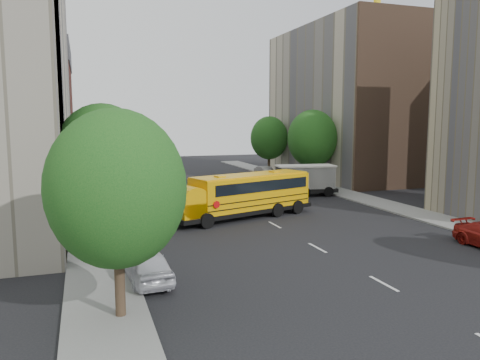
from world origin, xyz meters
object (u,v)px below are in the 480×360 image
street_tree_2 (94,144)px  parked_car_4 (285,178)px  safari_truck (301,180)px  parked_car_1 (113,191)px  parked_car_0 (147,265)px  street_tree_4 (312,138)px  parked_car_5 (266,172)px  street_tree_1 (103,158)px  school_bus (242,193)px  street_tree_0 (117,189)px  parked_car_2 (109,177)px  street_tree_5 (269,138)px

street_tree_2 → parked_car_4: size_ratio=1.70×
safari_truck → parked_car_1: bearing=175.4°
parked_car_0 → parked_car_1: bearing=-94.6°
street_tree_4 → parked_car_5: 10.12m
street_tree_1 → school_bus: 11.24m
street_tree_0 → safari_truck: street_tree_0 is taller
parked_car_1 → parked_car_2: bearing=-89.1°
safari_truck → parked_car_2: (-16.49, 14.35, -0.81)m
street_tree_5 → parked_car_0: 42.03m
parked_car_2 → parked_car_0: bearing=84.1°
parked_car_1 → parked_car_4: 18.72m
parked_car_0 → parked_car_1: 22.96m
parked_car_0 → parked_car_5: parked_car_0 is taller
school_bus → street_tree_2: bearing=107.9°
parked_car_1 → parked_car_5: 21.58m
school_bus → parked_car_5: 24.56m
street_tree_4 → parked_car_5: street_tree_4 is taller
street_tree_0 → safari_truck: size_ratio=1.07×
street_tree_1 → parked_car_0: size_ratio=1.85×
parked_car_1 → parked_car_2: size_ratio=0.86×
school_bus → parked_car_2: bearing=91.6°
street_tree_2 → parked_car_0: street_tree_2 is taller
school_bus → parked_car_5: bearing=45.8°
street_tree_2 → parked_car_1: bearing=-46.2°
street_tree_1 → street_tree_5: (22.00, 30.00, -0.25)m
street_tree_0 → school_bus: (9.63, 14.86, -2.86)m
parked_car_2 → parked_car_4: (18.21, -6.94, 0.07)m
parked_car_0 → parked_car_5: (18.90, 33.37, -0.06)m
school_bus → parked_car_1: bearing=106.8°
parked_car_1 → parked_car_5: (18.90, 10.41, -0.06)m
parked_car_5 → parked_car_4: bearing=-99.0°
street_tree_1 → school_bus: bearing=26.8°
street_tree_4 → safari_truck: 7.58m
street_tree_4 → street_tree_5: (-0.00, 12.00, -0.37)m
parked_car_5 → school_bus: bearing=-120.7°
street_tree_0 → street_tree_4: size_ratio=0.91×
street_tree_5 → school_bus: street_tree_5 is taller
street_tree_1 → parked_car_4: street_tree_1 is taller
street_tree_5 → parked_car_4: bearing=-102.4°
street_tree_0 → parked_car_5: street_tree_0 is taller
street_tree_2 → parked_car_2: street_tree_2 is taller
street_tree_5 → safari_truck: (-3.92, -17.42, -3.19)m
parked_car_0 → school_bus: bearing=-130.7°
safari_truck → parked_car_0: bearing=-122.5°
safari_truck → street_tree_5: bearing=86.1°
safari_truck → parked_car_1: size_ratio=1.59×
street_tree_0 → street_tree_5: bearing=61.2°
street_tree_1 → street_tree_4: (22.00, 18.00, 0.12)m
street_tree_0 → parked_car_0: 5.48m
street_tree_2 → parked_car_0: 24.80m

